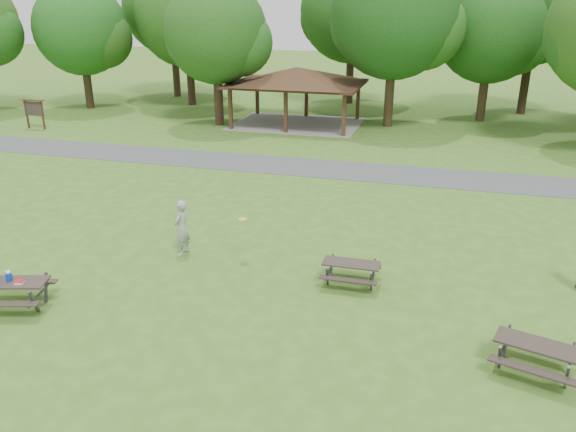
# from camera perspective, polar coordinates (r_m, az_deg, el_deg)

# --- Properties ---
(ground) EXTENTS (160.00, 160.00, 0.00)m
(ground) POSITION_cam_1_polar(r_m,az_deg,el_deg) (15.82, -7.51, -9.12)
(ground) COLOR #3C671D
(ground) RESTS_ON ground
(asphalt_path) EXTENTS (120.00, 3.20, 0.02)m
(asphalt_path) POSITION_cam_1_polar(r_m,az_deg,el_deg) (28.21, 3.54, 4.84)
(asphalt_path) COLOR #454548
(asphalt_path) RESTS_ON ground
(pavilion) EXTENTS (8.60, 7.01, 3.76)m
(pavilion) POSITION_cam_1_polar(r_m,az_deg,el_deg) (38.04, 0.91, 13.85)
(pavilion) COLOR #322012
(pavilion) RESTS_ON ground
(notice_board) EXTENTS (1.60, 0.30, 1.88)m
(notice_board) POSITION_cam_1_polar(r_m,az_deg,el_deg) (40.36, -24.42, 9.91)
(notice_board) COLOR #341C13
(notice_board) RESTS_ON ground
(tree_row_b) EXTENTS (7.14, 6.80, 9.28)m
(tree_row_b) POSITION_cam_1_polar(r_m,az_deg,el_deg) (46.41, -20.17, 17.19)
(tree_row_b) COLOR black
(tree_row_b) RESTS_ON ground
(tree_row_c) EXTENTS (8.19, 7.80, 10.67)m
(tree_row_c) POSITION_cam_1_polar(r_m,az_deg,el_deg) (45.89, -10.09, 19.17)
(tree_row_c) COLOR black
(tree_row_c) RESTS_ON ground
(tree_row_d) EXTENTS (6.93, 6.60, 9.27)m
(tree_row_d) POSITION_cam_1_polar(r_m,az_deg,el_deg) (37.96, -7.23, 17.78)
(tree_row_d) COLOR #2F1F15
(tree_row_d) RESTS_ON ground
(tree_row_e) EXTENTS (8.40, 8.00, 11.02)m
(tree_row_e) POSITION_cam_1_polar(r_m,az_deg,el_deg) (37.69, 10.90, 19.10)
(tree_row_e) COLOR #332316
(tree_row_e) RESTS_ON ground
(tree_row_f) EXTENTS (7.35, 7.00, 9.55)m
(tree_row_f) POSITION_cam_1_polar(r_m,az_deg,el_deg) (41.13, 20.00, 17.09)
(tree_row_f) COLOR #322416
(tree_row_f) RESTS_ON ground
(tree_deep_a) EXTENTS (8.40, 8.00, 11.38)m
(tree_deep_a) POSITION_cam_1_polar(r_m,az_deg,el_deg) (50.33, -11.62, 19.90)
(tree_deep_a) COLOR #321E16
(tree_deep_a) RESTS_ON ground
(tree_deep_b) EXTENTS (8.40, 8.00, 11.13)m
(tree_deep_b) POSITION_cam_1_polar(r_m,az_deg,el_deg) (46.13, 6.67, 19.78)
(tree_deep_b) COLOR black
(tree_deep_b) RESTS_ON ground
(tree_deep_c) EXTENTS (8.82, 8.40, 11.90)m
(tree_deep_c) POSITION_cam_1_polar(r_m,az_deg,el_deg) (44.84, 24.06, 18.88)
(tree_deep_c) COLOR black
(tree_deep_c) RESTS_ON ground
(picnic_table_near) EXTENTS (2.25, 1.99, 1.32)m
(picnic_table_near) POSITION_cam_1_polar(r_m,az_deg,el_deg) (17.10, -26.93, -6.12)
(picnic_table_near) COLOR #2F2622
(picnic_table_near) RESTS_ON ground
(picnic_table_middle) EXTENTS (1.69, 1.37, 0.72)m
(picnic_table_middle) POSITION_cam_1_polar(r_m,az_deg,el_deg) (16.72, 6.43, -5.25)
(picnic_table_middle) COLOR #2E2621
(picnic_table_middle) RESTS_ON ground
(picnic_table_far) EXTENTS (2.13, 1.88, 0.78)m
(picnic_table_far) POSITION_cam_1_polar(r_m,az_deg,el_deg) (14.08, 23.94, -12.40)
(picnic_table_far) COLOR #2B241F
(picnic_table_far) RESTS_ON ground
(frisbee_in_flight) EXTENTS (0.30, 0.30, 0.02)m
(frisbee_in_flight) POSITION_cam_1_polar(r_m,az_deg,el_deg) (17.87, -4.61, -0.32)
(frisbee_in_flight) COLOR yellow
(frisbee_in_flight) RESTS_ON ground
(frisbee_thrower) EXTENTS (0.49, 0.71, 1.88)m
(frisbee_thrower) POSITION_cam_1_polar(r_m,az_deg,el_deg) (18.70, -10.75, -1.18)
(frisbee_thrower) COLOR #9A9A9D
(frisbee_thrower) RESTS_ON ground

